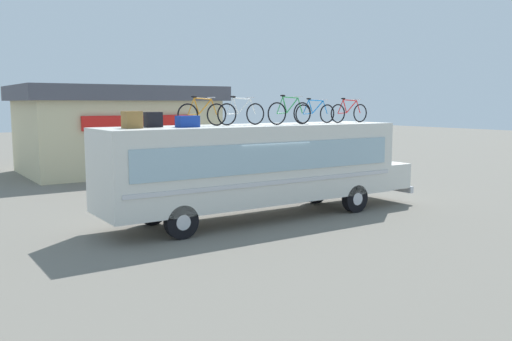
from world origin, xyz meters
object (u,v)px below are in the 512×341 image
luggage_bag_1 (132,120)px  rooftop_bicycle_4 (315,113)px  rooftop_bicycle_1 (202,114)px  rooftop_bicycle_2 (241,113)px  rooftop_bicycle_5 (349,112)px  bus (260,164)px  luggage_bag_2 (153,120)px  rooftop_bicycle_3 (290,112)px  luggage_bag_3 (187,122)px

luggage_bag_1 → rooftop_bicycle_4: size_ratio=0.27×
rooftop_bicycle_1 → rooftop_bicycle_2: bearing=-1.2°
rooftop_bicycle_2 → rooftop_bicycle_5: rooftop_bicycle_2 is taller
bus → rooftop_bicycle_5: bearing=-2.0°
luggage_bag_2 → rooftop_bicycle_2: rooftop_bicycle_2 is taller
rooftop_bicycle_3 → rooftop_bicycle_1: bearing=169.7°
rooftop_bicycle_4 → rooftop_bicycle_2: bearing=177.1°
rooftop_bicycle_3 → luggage_bag_1: bearing=176.2°
rooftop_bicycle_3 → rooftop_bicycle_5: size_ratio=1.01×
luggage_bag_2 → rooftop_bicycle_2: bearing=-3.3°
rooftop_bicycle_2 → rooftop_bicycle_4: (2.87, -0.15, -0.02)m
luggage_bag_2 → rooftop_bicycle_4: rooftop_bicycle_4 is taller
luggage_bag_2 → rooftop_bicycle_5: rooftop_bicycle_5 is taller
luggage_bag_1 → luggage_bag_2: (0.75, 0.32, -0.02)m
luggage_bag_2 → rooftop_bicycle_1: (1.51, -0.14, 0.16)m
rooftop_bicycle_1 → luggage_bag_1: bearing=-175.3°
luggage_bag_1 → rooftop_bicycle_3: 5.15m
luggage_bag_3 → rooftop_bicycle_4: 4.94m
rooftop_bicycle_3 → rooftop_bicycle_2: bearing=161.9°
bus → rooftop_bicycle_3: size_ratio=6.51×
bus → luggage_bag_2: (-3.49, 0.30, 1.47)m
luggage_bag_2 → rooftop_bicycle_2: (2.86, -0.16, 0.16)m
luggage_bag_1 → rooftop_bicycle_5: 7.94m
rooftop_bicycle_2 → rooftop_bicycle_5: size_ratio=1.01×
rooftop_bicycle_1 → rooftop_bicycle_2: (1.35, -0.03, 0.00)m
rooftop_bicycle_2 → rooftop_bicycle_1: bearing=178.8°
luggage_bag_1 → luggage_bag_3: (1.56, -0.24, -0.07)m
bus → rooftop_bicycle_4: 2.76m
luggage_bag_1 → rooftop_bicycle_2: (3.62, 0.16, 0.15)m
rooftop_bicycle_3 → rooftop_bicycle_5: (2.80, 0.23, -0.03)m
rooftop_bicycle_5 → luggage_bag_1: bearing=179.2°
luggage_bag_2 → rooftop_bicycle_3: bearing=-8.6°
rooftop_bicycle_1 → rooftop_bicycle_2: 1.35m
rooftop_bicycle_2 → rooftop_bicycle_4: rooftop_bicycle_2 is taller
rooftop_bicycle_3 → rooftop_bicycle_4: bearing=14.5°
bus → luggage_bag_1: 4.50m
bus → rooftop_bicycle_4: rooftop_bicycle_4 is taller
luggage_bag_1 → rooftop_bicycle_2: rooftop_bicycle_2 is taller
bus → luggage_bag_2: bearing=175.1°
rooftop_bicycle_1 → rooftop_bicycle_4: (4.23, -0.17, -0.02)m
bus → rooftop_bicycle_3: 1.91m
luggage_bag_1 → luggage_bag_3: size_ratio=0.76×
rooftop_bicycle_2 → rooftop_bicycle_3: bearing=-18.1°
bus → luggage_bag_2: 3.80m
luggage_bag_2 → rooftop_bicycle_4: size_ratio=0.27×
luggage_bag_3 → rooftop_bicycle_1: 0.85m
luggage_bag_3 → rooftop_bicycle_2: size_ratio=0.35×
luggage_bag_1 → rooftop_bicycle_5: size_ratio=0.27×
rooftop_bicycle_4 → rooftop_bicycle_5: 1.45m
bus → rooftop_bicycle_5: rooftop_bicycle_5 is taller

